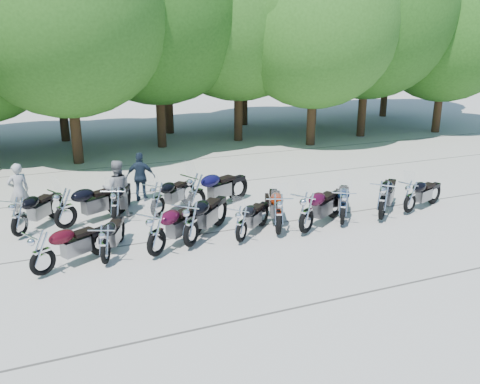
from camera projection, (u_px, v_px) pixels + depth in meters
name	position (u px, v px, depth m)	size (l,w,h in m)	color
ground	(261.00, 248.00, 13.20)	(90.00, 90.00, 0.00)	#A9A498
tree_3	(64.00, 7.00, 19.98)	(8.70, 8.70, 10.67)	#3A2614
tree_4	(156.00, 3.00, 22.99)	(9.13, 9.13, 11.20)	#3A2614
tree_5	(238.00, 7.00, 24.56)	(9.04, 9.04, 11.10)	#3A2614
tree_6	(315.00, 23.00, 23.72)	(8.00, 8.00, 9.82)	#3A2614
tree_7	(369.00, 12.00, 25.70)	(8.79, 8.79, 10.79)	#3A2614
tree_8	(447.00, 31.00, 27.12)	(7.53, 7.53, 9.25)	#3A2614
tree_11	(54.00, 30.00, 24.75)	(7.56, 7.56, 9.28)	#3A2614
tree_12	(166.00, 26.00, 26.70)	(7.88, 7.88, 9.67)	#3A2614
tree_13	(244.00, 21.00, 29.24)	(8.31, 8.31, 10.20)	#3A2614
tree_14	(317.00, 24.00, 29.50)	(8.02, 8.02, 9.84)	#3A2614
tree_15	(392.00, 5.00, 32.08)	(9.67, 9.67, 11.86)	#3A2614
motorcycle_0	(42.00, 252.00, 11.44)	(0.68, 2.24, 1.27)	#3C0811
motorcycle_1	(105.00, 243.00, 12.06)	(0.62, 2.03, 1.15)	black
motorcycle_2	(156.00, 233.00, 12.42)	(0.74, 2.42, 1.37)	#3B081D
motorcycle_3	(191.00, 223.00, 12.96)	(0.77, 2.53, 1.43)	black
motorcycle_4	(241.00, 223.00, 13.31)	(0.63, 2.06, 1.16)	black
motorcycle_5	(278.00, 213.00, 13.78)	(0.73, 2.39, 1.35)	maroon
motorcycle_6	(307.00, 212.00, 13.85)	(0.74, 2.44, 1.38)	#34071C
motorcycle_7	(343.00, 206.00, 14.50)	(0.68, 2.23, 1.26)	#0C1835
motorcycle_8	(383.00, 199.00, 14.87)	(0.75, 2.46, 1.39)	black
motorcycle_9	(410.00, 196.00, 15.49)	(0.64, 2.12, 1.20)	black
motorcycle_10	(18.00, 216.00, 13.65)	(0.70, 2.30, 1.30)	black
motorcycle_11	(65.00, 207.00, 14.17)	(0.75, 2.47, 1.39)	black
motorcycle_12	(115.00, 204.00, 14.62)	(0.69, 2.25, 1.27)	black
motorcycle_13	(157.00, 199.00, 15.13)	(0.68, 2.24, 1.27)	black
motorcycle_14	(196.00, 192.00, 15.47)	(0.78, 2.57, 1.45)	#0D0C35
rider_0	(19.00, 191.00, 15.20)	(0.61, 0.40, 1.68)	#A0A0A3
rider_1	(117.00, 189.00, 15.26)	(0.85, 0.66, 1.75)	gray
rider_2	(141.00, 177.00, 16.71)	(0.96, 0.40, 1.64)	#1A2636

